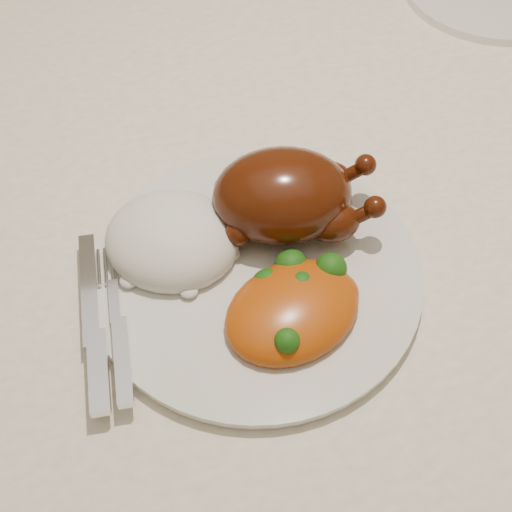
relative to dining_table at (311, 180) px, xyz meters
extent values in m
plane|color=#51321B|center=(0.00, 0.00, -0.67)|extent=(4.00, 4.00, 0.00)
cube|color=brown|center=(0.00, 0.00, 0.07)|extent=(1.60, 0.90, 0.04)
cube|color=white|center=(0.00, 0.00, 0.10)|extent=(1.72, 1.02, 0.01)
cylinder|color=silver|center=(-0.11, -0.19, 0.11)|extent=(0.33, 0.33, 0.01)
ellipsoid|color=#4F1B08|center=(-0.08, -0.15, 0.15)|extent=(0.14, 0.11, 0.08)
ellipsoid|color=#4F1B08|center=(-0.09, -0.15, 0.17)|extent=(0.06, 0.05, 0.03)
ellipsoid|color=#4F1B08|center=(-0.04, -0.18, 0.14)|extent=(0.05, 0.04, 0.04)
sphere|color=#4F1B08|center=(-0.01, -0.19, 0.16)|extent=(0.02, 0.02, 0.02)
ellipsoid|color=#4F1B08|center=(-0.03, -0.13, 0.14)|extent=(0.05, 0.04, 0.04)
sphere|color=#4F1B08|center=(0.00, -0.14, 0.16)|extent=(0.02, 0.02, 0.02)
sphere|color=#4F1B08|center=(-0.12, -0.17, 0.14)|extent=(0.02, 0.02, 0.02)
sphere|color=#4F1B08|center=(-0.11, -0.11, 0.14)|extent=(0.02, 0.02, 0.02)
ellipsoid|color=white|center=(-0.18, -0.15, 0.13)|extent=(0.15, 0.15, 0.06)
ellipsoid|color=#B2490B|center=(-0.10, -0.25, 0.12)|extent=(0.15, 0.13, 0.04)
ellipsoid|color=#B2490B|center=(-0.06, -0.24, 0.12)|extent=(0.05, 0.05, 0.03)
ellipsoid|color=#0D3609|center=(-0.11, -0.22, 0.12)|extent=(0.03, 0.03, 0.03)
ellipsoid|color=#0D3609|center=(-0.09, -0.26, 0.13)|extent=(0.02, 0.02, 0.02)
ellipsoid|color=#0D3609|center=(-0.08, -0.23, 0.13)|extent=(0.02, 0.02, 0.02)
ellipsoid|color=#0D3609|center=(-0.09, -0.21, 0.13)|extent=(0.03, 0.03, 0.03)
ellipsoid|color=#0D3609|center=(-0.06, -0.22, 0.13)|extent=(0.03, 0.03, 0.03)
ellipsoid|color=#0D3609|center=(-0.11, -0.26, 0.13)|extent=(0.03, 0.03, 0.03)
ellipsoid|color=#0D3609|center=(-0.11, -0.28, 0.14)|extent=(0.02, 0.02, 0.02)
cube|color=silver|center=(-0.26, -0.18, 0.12)|extent=(0.02, 0.12, 0.00)
cube|color=silver|center=(-0.26, -0.26, 0.12)|extent=(0.02, 0.07, 0.01)
cube|color=silver|center=(-0.24, -0.26, 0.12)|extent=(0.02, 0.08, 0.01)
cube|color=silver|center=(-0.24, -0.18, 0.12)|extent=(0.02, 0.08, 0.00)
camera|label=1|loc=(-0.20, -0.55, 0.61)|focal=50.00mm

